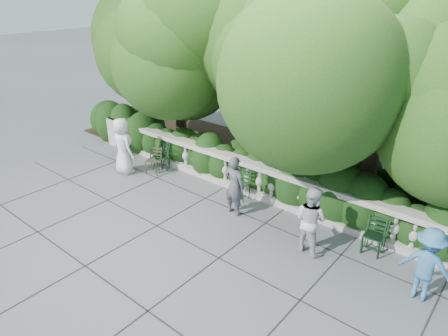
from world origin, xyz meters
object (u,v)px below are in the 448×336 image
Objects in this scene: chair_f at (370,255)px; person_businessman at (123,146)px; chair_e at (368,256)px; person_woman_grey at (235,186)px; chair_c at (159,169)px; chair_weathered at (152,175)px; chair_b at (157,171)px; chair_a at (123,157)px; person_older_blue at (427,265)px; chair_d at (238,200)px; person_casual_man at (311,220)px.

chair_f is 7.66m from person_businessman.
person_businessman is at bearing -174.68° from chair_f.
chair_e is 1.00× the size of chair_f.
person_businessman reaches higher than chair_f.
chair_f is 0.53× the size of person_woman_grey.
chair_c is 1.00× the size of chair_weathered.
person_woman_grey is (4.18, 0.24, -0.09)m from person_businessman.
chair_b is at bearing -5.00° from person_woman_grey.
person_older_blue reaches higher than chair_a.
person_woman_grey is at bearing -21.86° from chair_weathered.
person_businessman is at bearing -133.25° from chair_c.
chair_b and chair_f have the same top height.
chair_weathered is at bearing -0.15° from person_woman_grey.
chair_b is 0.56× the size of person_older_blue.
chair_c is (1.72, 0.11, 0.00)m from chair_a.
chair_f is 6.76m from chair_weathered.
chair_f is at bearing -4.31° from chair_c.
chair_d is 3.06m from chair_weathered.
person_older_blue is (4.59, -0.17, -0.04)m from person_woman_grey.
chair_a is 1.00× the size of chair_b.
person_older_blue reaches higher than chair_c.
chair_a is at bearing -179.82° from chair_c.
chair_e is at bearing -165.14° from person_businessman.
person_woman_grey is (-3.38, -0.43, 0.79)m from chair_e.
person_woman_grey is (3.35, -0.13, 0.79)m from chair_weathered.
person_older_blue is at bearing 179.99° from person_woman_grey.
chair_d is (3.19, -0.00, 0.00)m from chair_c.
person_businessman reaches higher than chair_b.
chair_d is 3.72m from chair_f.
chair_e is 6.74m from chair_weathered.
person_woman_grey is 1.01× the size of person_casual_man.
person_older_blue is at bearing -21.78° from chair_weathered.
chair_e is at bearing -27.08° from person_older_blue.
chair_c is at bearing 173.93° from chair_e.
chair_e is 1.00× the size of chair_weathered.
chair_weathered is at bearing -17.41° from chair_a.
chair_a is at bearing 150.73° from chair_weathered.
chair_e is at bearing -170.61° from person_woman_grey.
chair_weathered is 3.45m from person_woman_grey.
person_woman_grey is at bearing -166.95° from person_businessman.
chair_d is 0.54× the size of person_casual_man.
chair_a is at bearing -160.17° from chair_b.
person_casual_man is 1.04× the size of person_older_blue.
person_businessman is 6.42m from person_casual_man.
chair_a is at bearing 4.73° from person_casual_man.
chair_b is 1.00× the size of chair_c.
chair_d is at bearing -6.42° from chair_a.
chair_b and chair_e have the same top height.
chair_d is at bearing -6.86° from person_casual_man.
chair_d is 3.71m from chair_e.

